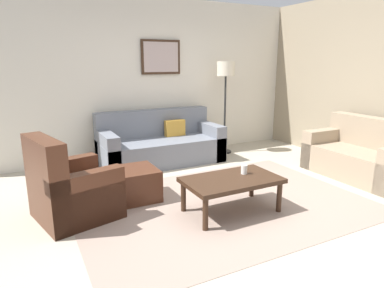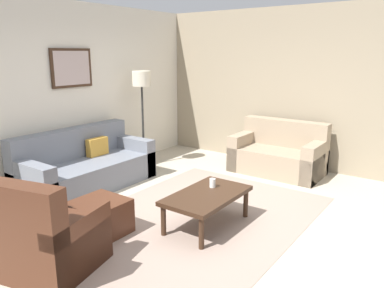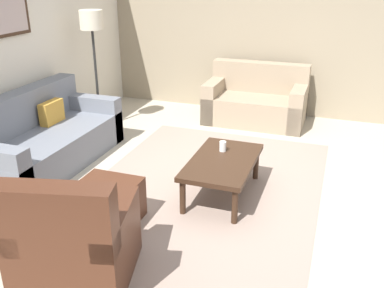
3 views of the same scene
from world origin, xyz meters
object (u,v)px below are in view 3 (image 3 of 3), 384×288
couch_main (40,141)px  couch_loveseat (256,102)px  coffee_table (223,164)px  framed_artwork (5,10)px  ottoman (106,204)px  lamp_standing (92,33)px  armchair_leather (74,249)px  cup (223,146)px

couch_main → couch_loveseat: same height
coffee_table → couch_loveseat: bearing=3.5°
couch_loveseat → coffee_table: bearing=-176.5°
couch_main → framed_artwork: bearing=60.9°
ottoman → lamp_standing: size_ratio=0.33×
armchair_leather → couch_loveseat: bearing=-7.1°
couch_loveseat → lamp_standing: size_ratio=0.88×
couch_main → ottoman: size_ratio=3.67×
cup → lamp_standing: (1.14, 2.22, 0.94)m
couch_main → ottoman: 1.70m
ottoman → cup: bearing=-36.3°
coffee_table → cup: 0.25m
armchair_leather → coffee_table: 1.82m
couch_loveseat → ottoman: size_ratio=2.68×
ottoman → cup: (1.10, -0.81, 0.26)m
couch_loveseat → framed_artwork: (-2.22, 2.58, 1.49)m
armchair_leather → lamp_standing: 3.62m
couch_main → coffee_table: 2.30m
cup → coffee_table: bearing=-163.9°
couch_main → couch_loveseat: (2.46, -2.15, 0.00)m
armchair_leather → coffee_table: bearing=-21.6°
lamp_standing → framed_artwork: framed_artwork is taller
coffee_table → ottoman: bearing=135.5°
lamp_standing → cup: bearing=-117.2°
ottoman → framed_artwork: 2.70m
armchair_leather → cup: 2.00m
couch_loveseat → armchair_leather: bearing=172.9°
ottoman → coffee_table: coffee_table is taller
ottoman → couch_loveseat: bearing=-12.1°
ottoman → lamp_standing: bearing=32.2°
couch_main → ottoman: couch_main is taller
couch_loveseat → ottoman: (-3.37, 0.72, -0.10)m
cup → couch_main: bearing=94.7°
ottoman → armchair_leather: bearing=-166.0°
armchair_leather → ottoman: (0.80, 0.20, -0.11)m
lamp_standing → armchair_leather: bearing=-152.1°
coffee_table → framed_artwork: (0.27, 2.73, 1.43)m
framed_artwork → cup: bearing=-91.2°
armchair_leather → ottoman: bearing=14.0°
couch_loveseat → coffee_table: size_ratio=1.36×
coffee_table → framed_artwork: size_ratio=1.50×
couch_loveseat → armchair_leather: 4.21m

